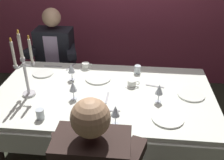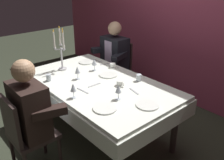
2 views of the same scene
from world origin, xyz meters
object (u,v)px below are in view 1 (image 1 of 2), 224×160
Objects in this scene: wine_glass_1 at (73,87)px; coffee_cup_1 at (132,84)px; wine_glass_3 at (71,69)px; coffee_cup_0 at (86,66)px; water_tumbler_0 at (40,114)px; dinner_plate_2 at (98,78)px; candelabra at (24,68)px; water_tumbler_1 at (138,69)px; wine_glass_0 at (115,112)px; wine_glass_2 at (159,90)px; dinner_plate_1 at (168,118)px; dining_table at (104,103)px; dinner_plate_3 at (43,73)px; dinner_plate_0 at (191,95)px; seated_diner_0 at (55,50)px.

wine_glass_1 is 1.24× the size of coffee_cup_1.
wine_glass_3 reaches higher than coffee_cup_0.
water_tumbler_0 is 0.88m from coffee_cup_0.
coffee_cup_0 is at bearing 126.43° from dinner_plate_2.
candelabra is 7.10× the size of water_tumbler_1.
candelabra reaches higher than wine_glass_0.
candelabra is 3.54× the size of wine_glass_2.
dinner_plate_1 is at bearing 15.04° from wine_glass_0.
wine_glass_3 is at bearing 149.44° from dining_table.
wine_glass_0 is at bearing -71.20° from dinner_plate_2.
wine_glass_3 is at bearing 159.48° from wine_glass_2.
water_tumbler_1 is (0.52, 0.52, -0.08)m from wine_glass_1.
wine_glass_2 is (0.32, 0.33, 0.00)m from wine_glass_0.
wine_glass_1 and wine_glass_2 have the same top height.
dinner_plate_3 is at bearing -173.53° from water_tumbler_1.
water_tumbler_0 is at bearing -98.84° from wine_glass_3.
dinner_plate_0 is at bearing 1.99° from dining_table.
dinner_plate_1 is 1.83× the size of coffee_cup_0.
dinner_plate_0 is 1.41× the size of wine_glass_1.
coffee_cup_0 is 0.58m from coffee_cup_1.
dining_table is at bearing -61.20° from coffee_cup_0.
wine_glass_0 is 1.56m from seated_diner_0.
wine_glass_1 is at bearing -74.19° from wine_glass_3.
water_tumbler_1 reaches higher than coffee_cup_1.
dinner_plate_2 is at bearing 137.54° from dinner_plate_1.
wine_glass_2 is 0.53m from water_tumbler_1.
wine_glass_0 reaches higher than coffee_cup_1.
water_tumbler_0 reaches higher than dinner_plate_3.
seated_diner_0 is (-0.94, 0.76, -0.03)m from coffee_cup_1.
dinner_plate_3 is at bearing 152.27° from dinner_plate_1.
water_tumbler_1 is (0.71, 0.81, 0.00)m from water_tumbler_0.
dinner_plate_1 is 0.76m from water_tumbler_1.
wine_glass_0 is at bearing -72.15° from dining_table.
dining_table is 23.85× the size of water_tumbler_0.
wine_glass_1 reaches higher than water_tumbler_1.
dinner_plate_0 is 1.75× the size of coffee_cup_1.
candelabra is 0.71m from coffee_cup_0.
wine_glass_0 is (-0.38, -0.10, 0.11)m from dinner_plate_1.
wine_glass_0 is at bearing -42.49° from dinner_plate_3.
seated_diner_0 reaches higher than wine_glass_1.
water_tumbler_0 is at bearing -101.81° from coffee_cup_0.
dinner_plate_1 reaches higher than dining_table.
dinner_plate_2 is at bearing -156.54° from water_tumbler_1.
water_tumbler_0 is (-1.17, -0.44, 0.03)m from dinner_plate_0.
candelabra reaches higher than wine_glass_2.
wine_glass_2 is 0.13× the size of seated_diner_0.
dinner_plate_3 is (-0.01, 0.39, -0.25)m from candelabra.
seated_diner_0 is at bearing 153.25° from water_tumbler_1.
water_tumbler_1 is at bearing 6.47° from dinner_plate_3.
coffee_cup_0 is at bearing 71.21° from wine_glass_3.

